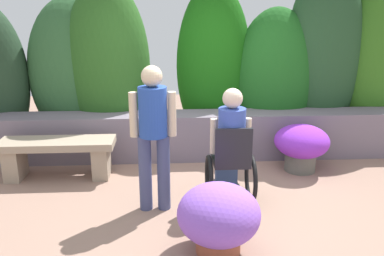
{
  "coord_description": "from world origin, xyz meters",
  "views": [
    {
      "loc": [
        -0.46,
        -4.25,
        2.14
      ],
      "look_at": [
        -0.19,
        0.1,
        0.85
      ],
      "focal_mm": 37.71,
      "sensor_mm": 36.0,
      "label": 1
    }
  ],
  "objects_px": {
    "stone_bench": "(58,153)",
    "flower_pot_terracotta_by_wall": "(301,145)",
    "person_in_wheelchair": "(230,149)",
    "person_standing_companion": "(153,130)",
    "flower_pot_purple_near": "(219,217)"
  },
  "relations": [
    {
      "from": "stone_bench",
      "to": "flower_pot_terracotta_by_wall",
      "type": "relative_size",
      "value": 2.0
    },
    {
      "from": "person_in_wheelchair",
      "to": "person_standing_companion",
      "type": "distance_m",
      "value": 0.92
    },
    {
      "from": "flower_pot_terracotta_by_wall",
      "to": "stone_bench",
      "type": "bearing_deg",
      "value": -179.36
    },
    {
      "from": "person_in_wheelchair",
      "to": "flower_pot_purple_near",
      "type": "relative_size",
      "value": 1.77
    },
    {
      "from": "flower_pot_purple_near",
      "to": "flower_pot_terracotta_by_wall",
      "type": "height_order",
      "value": "flower_pot_purple_near"
    },
    {
      "from": "flower_pot_purple_near",
      "to": "flower_pot_terracotta_by_wall",
      "type": "bearing_deg",
      "value": 53.82
    },
    {
      "from": "flower_pot_purple_near",
      "to": "stone_bench",
      "type": "bearing_deg",
      "value": 135.83
    },
    {
      "from": "person_in_wheelchair",
      "to": "person_standing_companion",
      "type": "xyz_separation_m",
      "value": [
        -0.85,
        -0.16,
        0.3
      ]
    },
    {
      "from": "stone_bench",
      "to": "flower_pot_terracotta_by_wall",
      "type": "distance_m",
      "value": 3.25
    },
    {
      "from": "person_standing_companion",
      "to": "flower_pot_purple_near",
      "type": "relative_size",
      "value": 2.12
    },
    {
      "from": "flower_pot_terracotta_by_wall",
      "to": "person_standing_companion",
      "type": "bearing_deg",
      "value": -153.15
    },
    {
      "from": "flower_pot_purple_near",
      "to": "person_standing_companion",
      "type": "bearing_deg",
      "value": 124.28
    },
    {
      "from": "person_standing_companion",
      "to": "flower_pot_purple_near",
      "type": "distance_m",
      "value": 1.2
    },
    {
      "from": "stone_bench",
      "to": "flower_pot_purple_near",
      "type": "bearing_deg",
      "value": -37.93
    },
    {
      "from": "stone_bench",
      "to": "flower_pot_terracotta_by_wall",
      "type": "bearing_deg",
      "value": 6.88
    }
  ]
}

